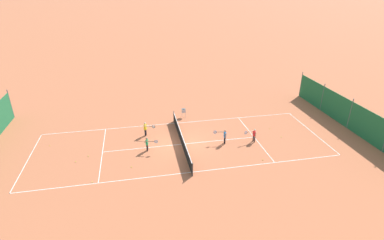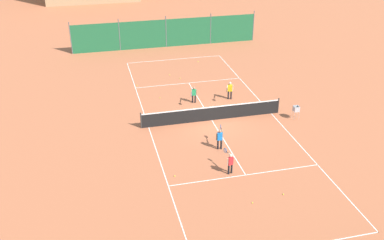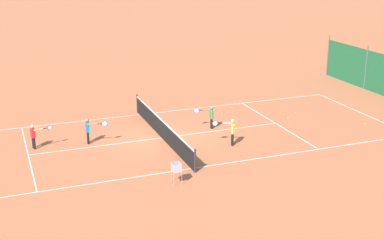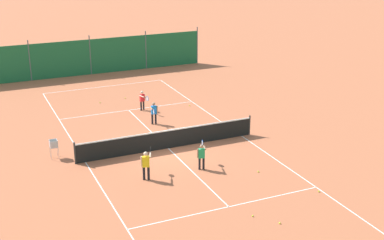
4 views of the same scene
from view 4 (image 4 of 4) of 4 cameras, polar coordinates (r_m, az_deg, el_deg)
name	(u,v)px [view 4 (image 4 of 4)]	position (r m, az deg, el deg)	size (l,w,h in m)	color
ground_plane	(168,148)	(26.24, -2.55, -3.03)	(600.00, 600.00, 0.00)	#B7603D
court_line_markings	(168,148)	(26.24, -2.55, -3.03)	(8.25, 23.85, 0.01)	white
tennis_net	(168,139)	(26.05, -2.57, -2.02)	(9.18, 0.08, 1.06)	#2D2D2D
windscreen_fence_near	(90,57)	(40.05, -10.79, 6.63)	(17.28, 0.08, 2.90)	#1E6038
player_near_service	(143,99)	(31.56, -5.30, 2.22)	(0.39, 1.04, 1.19)	black
player_far_service	(202,155)	(23.76, 1.03, -3.70)	(0.61, 0.95, 1.19)	black
player_far_baseline	(146,163)	(22.86, -4.91, -4.60)	(0.73, 0.97, 1.30)	black
player_near_baseline	(154,112)	(29.23, -4.09, 0.89)	(0.52, 1.02, 1.25)	black
tennis_ball_by_net_left	(100,102)	(33.48, -9.79, 1.85)	(0.07, 0.07, 0.07)	#CCE033
tennis_ball_mid_court	(319,191)	(22.62, 13.37, -7.41)	(0.07, 0.07, 0.07)	#CCE033
tennis_ball_alley_right	(125,98)	(34.15, -7.15, 2.35)	(0.07, 0.07, 0.07)	#CCE033
tennis_ball_alley_left	(258,172)	(23.88, 7.08, -5.49)	(0.07, 0.07, 0.07)	#CCE033
tennis_ball_near_corner	(253,216)	(20.40, 6.49, -10.12)	(0.07, 0.07, 0.07)	#CCE033
tennis_ball_by_net_right	(280,223)	(20.08, 9.34, -10.79)	(0.07, 0.07, 0.07)	#CCE033
tennis_ball_service_box	(190,105)	(32.43, -0.26, 1.56)	(0.07, 0.07, 0.07)	#CCE033
ball_hopper	(54,145)	(25.72, -14.56, -2.59)	(0.36, 0.36, 0.89)	#B7B7BC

